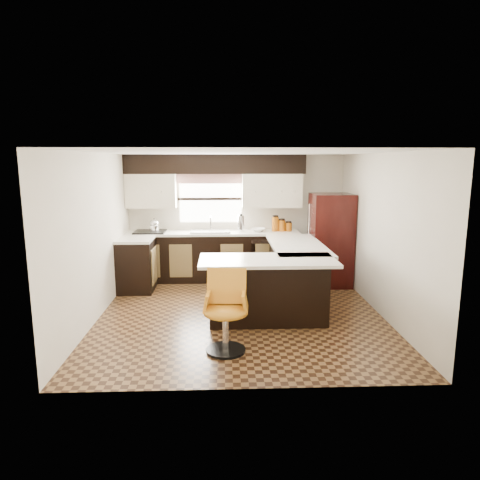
{
  "coord_description": "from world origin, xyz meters",
  "views": [
    {
      "loc": [
        -0.25,
        -6.19,
        2.28
      ],
      "look_at": [
        0.01,
        0.45,
        1.05
      ],
      "focal_mm": 32.0,
      "sensor_mm": 36.0,
      "label": 1
    }
  ],
  "objects_px": {
    "peninsula_long": "(293,273)",
    "peninsula_return": "(268,291)",
    "bar_chair": "(226,313)",
    "refrigerator": "(330,240)"
  },
  "relations": [
    {
      "from": "peninsula_long",
      "to": "peninsula_return",
      "type": "bearing_deg",
      "value": -118.3
    },
    {
      "from": "peninsula_long",
      "to": "bar_chair",
      "type": "bearing_deg",
      "value": -120.28
    },
    {
      "from": "peninsula_return",
      "to": "refrigerator",
      "type": "bearing_deg",
      "value": 53.7
    },
    {
      "from": "refrigerator",
      "to": "peninsula_long",
      "type": "bearing_deg",
      "value": -133.81
    },
    {
      "from": "peninsula_return",
      "to": "refrigerator",
      "type": "height_order",
      "value": "refrigerator"
    },
    {
      "from": "peninsula_return",
      "to": "bar_chair",
      "type": "relative_size",
      "value": 1.67
    },
    {
      "from": "peninsula_long",
      "to": "peninsula_return",
      "type": "xyz_separation_m",
      "value": [
        -0.53,
        -0.97,
        0.0
      ]
    },
    {
      "from": "bar_chair",
      "to": "peninsula_return",
      "type": "bearing_deg",
      "value": 62.36
    },
    {
      "from": "peninsula_return",
      "to": "bar_chair",
      "type": "xyz_separation_m",
      "value": [
        -0.61,
        -0.97,
        0.04
      ]
    },
    {
      "from": "peninsula_long",
      "to": "refrigerator",
      "type": "height_order",
      "value": "refrigerator"
    }
  ]
}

